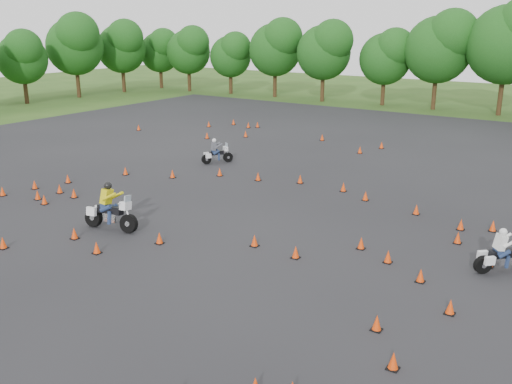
{
  "coord_description": "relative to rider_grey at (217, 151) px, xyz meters",
  "views": [
    {
      "loc": [
        13.28,
        -15.89,
        8.38
      ],
      "look_at": [
        0.0,
        4.0,
        1.2
      ],
      "focal_mm": 40.0,
      "sensor_mm": 36.0,
      "label": 1
    }
  ],
  "objects": [
    {
      "name": "ground",
      "position": [
        7.65,
        -11.17,
        -0.78
      ],
      "size": [
        140.0,
        140.0,
        0.0
      ],
      "primitive_type": "plane",
      "color": "#2D5119",
      "rests_on": "ground"
    },
    {
      "name": "rider_yellow",
      "position": [
        3.45,
        -11.84,
        0.22
      ],
      "size": [
        2.67,
        1.2,
        1.99
      ],
      "primitive_type": null,
      "rotation": [
        0.0,
        0.0,
        0.17
      ],
      "color": "gold",
      "rests_on": "ground"
    },
    {
      "name": "asphalt_pad",
      "position": [
        7.65,
        -5.17,
        -0.77
      ],
      "size": [
        62.0,
        62.0,
        0.0
      ],
      "primitive_type": "plane",
      "color": "black",
      "rests_on": "ground"
    },
    {
      "name": "treeline",
      "position": [
        11.47,
        23.66,
        3.95
      ],
      "size": [
        87.1,
        32.6,
        11.07
      ],
      "color": "#184814",
      "rests_on": "ground"
    },
    {
      "name": "traffic_cones",
      "position": [
        7.39,
        -5.25,
        -0.55
      ],
      "size": [
        36.68,
        33.04,
        0.45
      ],
      "color": "#E33C09",
      "rests_on": "asphalt_pad"
    },
    {
      "name": "rider_grey",
      "position": [
        0.0,
        0.0,
        0.0
      ],
      "size": [
        1.62,
        2.0,
        1.54
      ],
      "primitive_type": null,
      "rotation": [
        0.0,
        0.0,
        0.98
      ],
      "color": "#484951",
      "rests_on": "ground"
    },
    {
      "name": "rider_white",
      "position": [
        17.9,
        -7.12,
        0.05
      ],
      "size": [
        1.96,
        1.98,
        1.64
      ],
      "primitive_type": null,
      "rotation": [
        0.0,
        0.0,
        0.8
      ],
      "color": "silver",
      "rests_on": "ground"
    }
  ]
}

